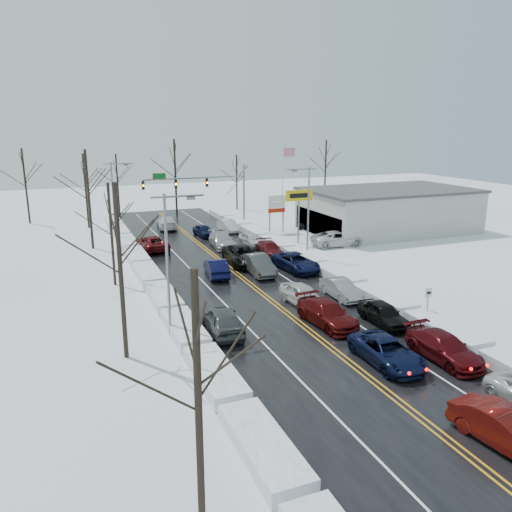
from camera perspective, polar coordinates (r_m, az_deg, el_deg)
name	(u,v)px	position (r m, az deg, el deg)	size (l,w,h in m)	color
ground	(269,299)	(38.31, 1.49, -4.94)	(160.00, 160.00, 0.00)	white
road_surface	(259,291)	(40.05, 0.35, -4.04)	(14.00, 84.00, 0.01)	black
snow_bank_left	(165,303)	(37.98, -10.36, -5.36)	(1.89, 72.00, 0.74)	white
snow_bank_right	(341,281)	(43.36, 9.70, -2.78)	(1.89, 72.00, 0.74)	white
traffic_signal_mast	(207,186)	(64.05, -5.67, 8.01)	(13.28, 0.39, 8.00)	slate
tires_plus_sign	(299,199)	(55.59, 4.94, 6.50)	(3.20, 0.34, 6.00)	slate
used_vehicles_sign	(277,206)	(61.20, 2.37, 5.71)	(2.20, 0.22, 4.65)	slate
speed_limit_sign	(428,298)	(35.58, 19.07, -4.55)	(0.55, 0.09, 2.35)	slate
flagpole	(284,177)	(70.01, 3.20, 8.99)	(1.87, 1.20, 10.00)	silver
dealership_building	(388,210)	(64.70, 14.85, 5.13)	(20.40, 12.40, 5.30)	#B3B3AE
streetlight_ne	(307,205)	(49.28, 5.80, 5.80)	(3.20, 0.25, 9.00)	slate
streetlight_sw	(170,254)	(30.66, -9.78, 0.21)	(3.20, 0.25, 9.00)	slate
streetlight_nw	(115,196)	(57.90, -15.81, 6.65)	(3.20, 0.25, 9.00)	slate
tree_left_a	(197,357)	(15.04, -6.78, -11.39)	(3.60, 3.60, 9.00)	#2D231C
tree_left_b	(118,238)	(27.87, -15.48, 1.97)	(4.00, 4.00, 10.00)	#2D231C
tree_left_c	(110,215)	(41.85, -16.34, 4.57)	(3.40, 3.40, 8.50)	#2D231C
tree_left_d	(87,180)	(55.45, -18.72, 8.21)	(4.20, 4.20, 10.50)	#2D231C
tree_left_e	(85,176)	(67.47, -19.01, 8.62)	(3.80, 3.80, 9.50)	#2D231C
tree_far_a	(24,171)	(73.41, -24.98, 8.76)	(4.00, 4.00, 10.00)	#2D231C
tree_far_b	(117,173)	(74.85, -15.61, 9.13)	(3.60, 3.60, 9.00)	#2D231C
tree_far_c	(175,162)	(74.11, -9.26, 10.51)	(4.40, 4.40, 11.00)	#2D231C
tree_far_d	(237,172)	(78.48, -2.22, 9.63)	(3.40, 3.40, 8.50)	#2D231C
tree_far_e	(326,160)	(85.53, 7.97, 10.86)	(4.20, 4.20, 10.50)	#2D231C
queued_car_1	(504,446)	(24.38, 26.53, -18.89)	(1.67, 4.80, 1.58)	#550E0B
queued_car_2	(386,363)	(29.41, 14.67, -11.77)	(2.38, 5.16, 1.43)	black
queued_car_3	(327,324)	(33.92, 8.08, -7.75)	(2.19, 5.39, 1.57)	#48090A
queued_car_4	(302,305)	(37.27, 5.33, -5.57)	(1.84, 4.57, 1.56)	silver
queued_car_5	(259,274)	(44.64, 0.30, -2.05)	(1.81, 5.19, 1.71)	#3A3D3F
queued_car_6	(243,264)	(47.87, -1.54, -0.90)	(2.83, 6.15, 1.71)	black
queued_car_7	(222,247)	(54.53, -3.91, 1.02)	(2.22, 5.45, 1.58)	#9DA0A5
queued_car_8	(204,236)	(59.99, -5.96, 2.24)	(1.66, 4.13, 1.41)	black
queued_car_11	(443,360)	(30.79, 20.57, -11.02)	(2.09, 5.13, 1.49)	#46090D
queued_car_12	(383,324)	(34.72, 14.29, -7.54)	(1.76, 4.38, 1.49)	black
queued_car_13	(340,298)	(39.11, 9.63, -4.73)	(1.53, 4.38, 1.44)	gray
queued_car_14	(296,270)	(45.92, 4.57, -1.62)	(2.59, 5.61, 1.56)	black
queued_car_15	(270,255)	(51.05, 1.58, 0.10)	(1.91, 4.71, 1.37)	#47090E
queued_car_16	(252,246)	(54.94, -0.47, 1.16)	(1.73, 4.30, 1.47)	silver
queued_car_17	(228,232)	(62.57, -3.19, 2.81)	(1.55, 4.45, 1.47)	silver
oncoming_car_0	(217,276)	(44.12, -4.53, -2.31)	(1.65, 4.74, 1.56)	black
oncoming_car_1	(152,250)	(54.27, -11.81, 0.67)	(2.62, 5.68, 1.58)	#550B0E
oncoming_car_2	(167,229)	(65.25, -10.16, 3.10)	(2.27, 5.58, 1.62)	silver
oncoming_car_3	(223,332)	(32.46, -3.83, -8.70)	(2.03, 5.05, 1.72)	#404245
parked_car_0	(337,246)	(55.78, 9.27, 1.17)	(2.71, 5.87, 1.63)	silver
parked_car_1	(353,241)	(58.44, 11.07, 1.70)	(2.04, 5.02, 1.46)	silver
parked_car_2	(313,232)	(62.64, 6.50, 2.75)	(1.96, 4.87, 1.66)	black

